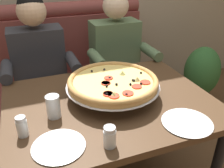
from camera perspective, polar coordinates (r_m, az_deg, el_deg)
booth_bench at (r=2.36m, az=-8.19°, el=-0.34°), size 1.43×0.78×1.13m
dining_table at (r=1.46m, az=-0.43°, el=-6.97°), size 1.17×0.90×0.76m
diner_left at (r=1.94m, az=-16.23°, el=2.78°), size 0.54×0.64×1.27m
diner_right at (r=2.08m, az=1.67°, el=5.53°), size 0.54×0.64×1.27m
pizza at (r=1.40m, az=0.24°, el=0.45°), size 0.54×0.54×0.13m
shaker_oregano at (r=1.20m, az=-20.22°, el=-9.56°), size 0.05×0.05×0.10m
shaker_pepper_flakes at (r=1.07m, az=-0.55°, el=-12.50°), size 0.06×0.06×0.10m
plate_near_left at (r=1.11m, az=-12.36°, el=-13.72°), size 0.23×0.23×0.02m
plate_near_right at (r=1.28m, az=17.13°, el=-8.32°), size 0.25×0.25×0.02m
drinking_glass at (r=1.28m, az=-13.51°, el=-5.38°), size 0.07×0.07×0.12m
potted_plant at (r=2.71m, az=20.07°, el=1.80°), size 0.36×0.36×0.70m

